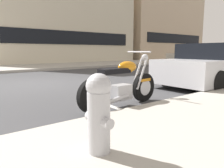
{
  "coord_description": "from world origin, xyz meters",
  "views": [
    {
      "loc": [
        -2.62,
        -7.26,
        1.12
      ],
      "look_at": [
        0.04,
        -3.88,
        0.45
      ],
      "focal_mm": 34.57,
      "sensor_mm": 36.0,
      "label": 1
    }
  ],
  "objects_px": {
    "parked_car_at_intersection": "(215,66)",
    "fire_hydrant": "(99,111)",
    "parked_motorcycle": "(122,86)",
    "car_opposite_curb": "(190,56)"
  },
  "relations": [
    {
      "from": "parked_car_at_intersection",
      "to": "car_opposite_curb",
      "type": "bearing_deg",
      "value": 35.88
    },
    {
      "from": "parked_motorcycle",
      "to": "car_opposite_curb",
      "type": "distance_m",
      "value": 16.98
    },
    {
      "from": "parked_motorcycle",
      "to": "parked_car_at_intersection",
      "type": "relative_size",
      "value": 0.46
    },
    {
      "from": "parked_motorcycle",
      "to": "fire_hydrant",
      "type": "relative_size",
      "value": 2.64
    },
    {
      "from": "parked_motorcycle",
      "to": "car_opposite_curb",
      "type": "relative_size",
      "value": 0.45
    },
    {
      "from": "parked_motorcycle",
      "to": "parked_car_at_intersection",
      "type": "xyz_separation_m",
      "value": [
        4.28,
        0.26,
        0.21
      ]
    },
    {
      "from": "parked_car_at_intersection",
      "to": "fire_hydrant",
      "type": "bearing_deg",
      "value": -162.45
    },
    {
      "from": "parked_motorcycle",
      "to": "car_opposite_curb",
      "type": "xyz_separation_m",
      "value": [
        15.01,
        7.93,
        0.26
      ]
    },
    {
      "from": "parked_car_at_intersection",
      "to": "fire_hydrant",
      "type": "height_order",
      "value": "parked_car_at_intersection"
    },
    {
      "from": "parked_motorcycle",
      "to": "fire_hydrant",
      "type": "distance_m",
      "value": 2.3
    }
  ]
}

